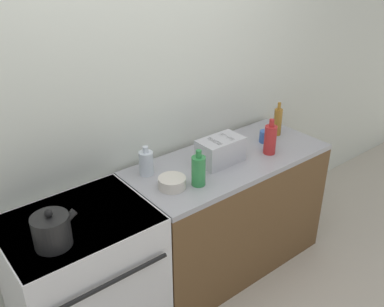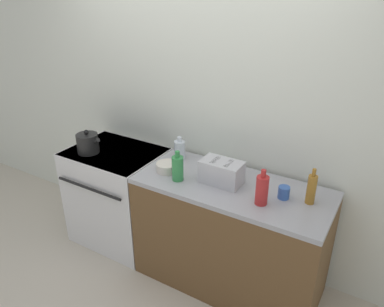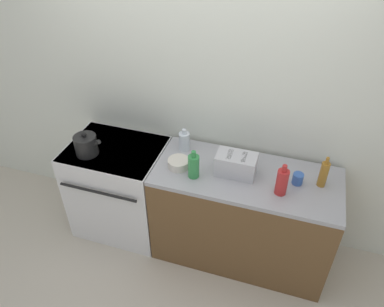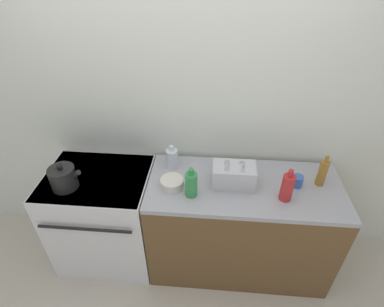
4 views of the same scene
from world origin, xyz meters
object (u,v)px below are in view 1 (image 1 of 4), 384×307
at_px(bottle_green, 199,170).
at_px(bottle_amber, 278,121).
at_px(kettle, 52,231).
at_px(bottle_red, 270,139).
at_px(stove, 86,281).
at_px(toaster, 220,151).
at_px(cup_blue, 265,137).
at_px(bowl, 172,183).
at_px(bottle_clear, 146,163).

distance_m(bottle_green, bottle_amber, 0.94).
height_order(kettle, bottle_red, bottle_red).
xyz_separation_m(stove, toaster, (1.03, 0.00, 0.52)).
xyz_separation_m(bottle_amber, cup_blue, (-0.17, -0.03, -0.06)).
height_order(kettle, bottle_amber, bottle_amber).
bearing_deg(bottle_red, toaster, 161.88).
bearing_deg(bottle_amber, bottle_green, -168.40).
distance_m(bottle_green, bowl, 0.17).
bearing_deg(bottle_clear, toaster, -20.07).
distance_m(toaster, bottle_amber, 0.63).
relative_size(toaster, bottle_amber, 1.18).
relative_size(bottle_clear, bowl, 1.16).
xyz_separation_m(toaster, cup_blue, (0.46, 0.03, -0.04)).
xyz_separation_m(stove, kettle, (-0.17, -0.12, 0.52)).
height_order(bottle_green, bottle_amber, bottle_amber).
bearing_deg(bottle_clear, cup_blue, -8.89).
height_order(bottle_amber, bowl, bottle_amber).
relative_size(bottle_amber, cup_blue, 2.94).
xyz_separation_m(kettle, bottle_clear, (0.74, 0.30, -0.00)).
height_order(kettle, bottle_green, bottle_green).
xyz_separation_m(toaster, bottle_red, (0.35, -0.12, 0.02)).
bearing_deg(bottle_green, bowl, 153.86).
relative_size(toaster, bottle_red, 1.20).
height_order(bottle_clear, cup_blue, bottle_clear).
relative_size(bottle_amber, bowl, 1.53).
distance_m(bottle_clear, bottle_red, 0.87).
bearing_deg(bottle_green, kettle, 179.64).
height_order(toaster, bottle_red, bottle_red).
distance_m(kettle, cup_blue, 1.67).
xyz_separation_m(bottle_clear, bottle_amber, (1.10, -0.11, 0.03)).
bearing_deg(bottle_green, bottle_red, 1.33).
bearing_deg(bowl, bottle_amber, 6.30).
relative_size(bottle_red, cup_blue, 2.91).
xyz_separation_m(bottle_red, bottle_amber, (0.28, 0.17, 0.00)).
distance_m(stove, bottle_red, 1.49).
height_order(stove, toaster, toaster).
bearing_deg(bottle_amber, bottle_red, -147.69).
distance_m(stove, bottle_clear, 0.79).
relative_size(cup_blue, bowl, 0.52).
relative_size(kettle, bowl, 1.38).
relative_size(stove, bottle_amber, 3.53).
distance_m(kettle, toaster, 1.21).
bearing_deg(bottle_red, stove, 175.28).
height_order(stove, bottle_green, bottle_green).
relative_size(toaster, bottle_clear, 1.56).
bearing_deg(stove, bottle_green, -9.96).
relative_size(bottle_clear, bottle_green, 0.83).
distance_m(cup_blue, bowl, 0.90).
bearing_deg(bottle_amber, stove, -177.93).
distance_m(stove, cup_blue, 1.57).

